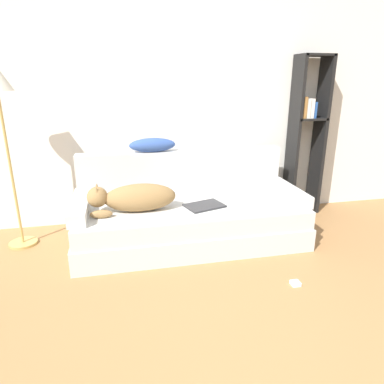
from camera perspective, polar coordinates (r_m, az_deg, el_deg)
name	(u,v)px	position (r m, az deg, el deg)	size (l,w,h in m)	color
wall_back	(188,95)	(3.78, -0.72, 15.82)	(7.42, 0.06, 2.70)	silver
couch	(190,223)	(3.33, -0.35, -5.13)	(2.14, 0.94, 0.38)	silver
couch_backrest	(182,171)	(3.57, -1.68, 3.49)	(2.10, 0.15, 0.44)	silver
couch_arm_left	(80,206)	(3.20, -18.14, -2.28)	(0.15, 0.75, 0.11)	silver
couch_arm_right	(287,192)	(3.56, 15.57, 0.07)	(0.15, 0.75, 0.11)	silver
dog	(134,198)	(3.08, -9.69, -0.94)	(0.78, 0.26, 0.26)	olive
laptop	(205,206)	(3.19, 2.11, -2.29)	(0.40, 0.33, 0.02)	#2D2D30
throw_pillow	(152,145)	(3.45, -6.62, 7.79)	(0.46, 0.15, 0.14)	#335199
bookshelf	(307,129)	(4.12, 18.61, 9.93)	(0.36, 0.26, 1.77)	black
power_adapter	(295,283)	(2.85, 16.85, -14.37)	(0.07, 0.07, 0.03)	white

